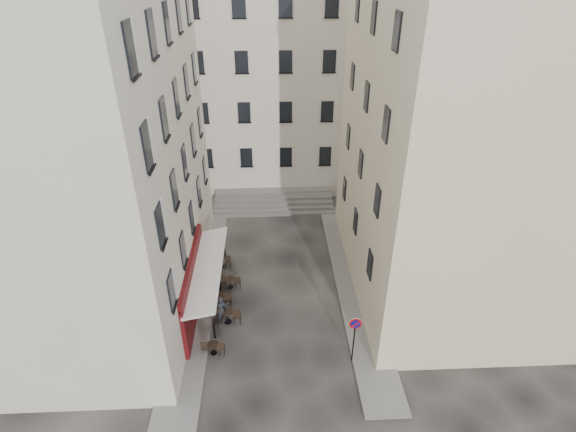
{
  "coord_description": "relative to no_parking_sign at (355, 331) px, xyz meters",
  "views": [
    {
      "loc": [
        -0.26,
        -17.7,
        17.01
      ],
      "look_at": [
        0.71,
        4.0,
        4.16
      ],
      "focal_mm": 28.0,
      "sensor_mm": 36.0,
      "label": 1
    }
  ],
  "objects": [
    {
      "name": "ground",
      "position": [
        -3.49,
        2.77,
        -1.9
      ],
      "size": [
        90.0,
        90.0,
        0.0
      ],
      "primitive_type": "plane",
      "color": "black",
      "rests_on": "ground"
    },
    {
      "name": "sidewalk_left",
      "position": [
        -7.99,
        6.77,
        -1.84
      ],
      "size": [
        2.0,
        22.0,
        0.12
      ],
      "primitive_type": "cube",
      "color": "slate",
      "rests_on": "ground"
    },
    {
      "name": "sidewalk_right",
      "position": [
        1.01,
        5.77,
        -1.84
      ],
      "size": [
        2.0,
        18.0,
        0.12
      ],
      "primitive_type": "cube",
      "color": "slate",
      "rests_on": "ground"
    },
    {
      "name": "building_left",
      "position": [
        -13.99,
        5.77,
        8.4
      ],
      "size": [
        12.2,
        16.2,
        20.6
      ],
      "color": "beige",
      "rests_on": "ground"
    },
    {
      "name": "building_right",
      "position": [
        7.01,
        6.27,
        7.41
      ],
      "size": [
        12.2,
        14.2,
        18.6
      ],
      "color": "beige",
      "rests_on": "ground"
    },
    {
      "name": "building_back",
      "position": [
        -4.49,
        21.77,
        7.41
      ],
      "size": [
        18.2,
        10.2,
        18.6
      ],
      "color": "beige",
      "rests_on": "ground"
    },
    {
      "name": "cafe_storefront",
      "position": [
        -7.8,
        3.77,
        -0.03
      ],
      "size": [
        1.74,
        7.3,
        3.5
      ],
      "color": "#470A0C",
      "rests_on": "ground"
    },
    {
      "name": "stone_steps",
      "position": [
        -3.49,
        15.35,
        -1.5
      ],
      "size": [
        9.0,
        3.15,
        0.8
      ],
      "color": "#5D5A58",
      "rests_on": "ground"
    },
    {
      "name": "bollard_near",
      "position": [
        -6.74,
        1.77,
        -1.38
      ],
      "size": [
        0.12,
        0.12,
        0.98
      ],
      "color": "black",
      "rests_on": "ground"
    },
    {
      "name": "bollard_mid",
      "position": [
        -6.74,
        5.27,
        -1.38
      ],
      "size": [
        0.12,
        0.12,
        0.98
      ],
      "color": "black",
      "rests_on": "ground"
    },
    {
      "name": "bollard_far",
      "position": [
        -6.74,
        8.77,
        -1.38
      ],
      "size": [
        0.12,
        0.12,
        0.98
      ],
      "color": "black",
      "rests_on": "ground"
    },
    {
      "name": "no_parking_sign",
      "position": [
        0.0,
        0.0,
        0.0
      ],
      "size": [
        0.61,
        0.11,
        2.69
      ],
      "rotation": [
        0.0,
        0.0,
        -0.05
      ],
      "color": "black",
      "rests_on": "ground"
    },
    {
      "name": "bistro_table_a",
      "position": [
        -6.69,
        0.74,
        -1.49
      ],
      "size": [
        1.15,
        0.54,
        0.81
      ],
      "color": "black",
      "rests_on": "ground"
    },
    {
      "name": "bistro_table_b",
      "position": [
        -6.14,
        2.86,
        -1.39
      ],
      "size": [
        1.42,
        0.67,
        1.0
      ],
      "color": "black",
      "rests_on": "ground"
    },
    {
      "name": "bistro_table_c",
      "position": [
        -6.71,
        4.19,
        -1.4
      ],
      "size": [
        1.4,
        0.66,
        0.99
      ],
      "color": "black",
      "rests_on": "ground"
    },
    {
      "name": "bistro_table_d",
      "position": [
        -6.18,
        5.74,
        -1.48
      ],
      "size": [
        1.19,
        0.56,
        0.84
      ],
      "color": "black",
      "rests_on": "ground"
    },
    {
      "name": "bistro_table_e",
      "position": [
        -6.92,
        7.78,
        -1.44
      ],
      "size": [
        1.29,
        0.6,
        0.91
      ],
      "color": "black",
      "rests_on": "ground"
    },
    {
      "name": "pedestrian",
      "position": [
        -6.45,
        2.8,
        -1.0
      ],
      "size": [
        0.76,
        0.62,
        1.8
      ],
      "primitive_type": "imported",
      "rotation": [
        0.0,
        0.0,
        3.47
      ],
      "color": "black",
      "rests_on": "ground"
    }
  ]
}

